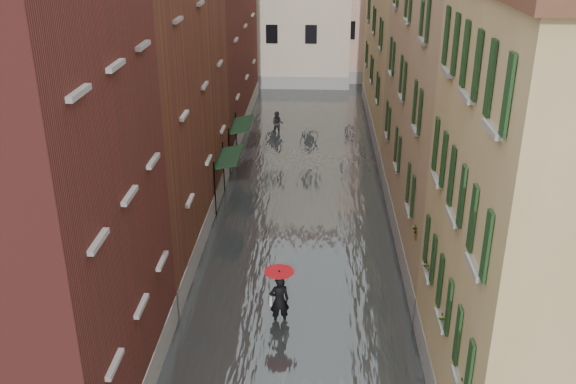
# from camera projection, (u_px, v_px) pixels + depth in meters

# --- Properties ---
(ground) EXTENTS (120.00, 120.00, 0.00)m
(ground) POSITION_uv_depth(u_px,v_px,m) (293.00, 365.00, 19.98)
(ground) COLOR #505052
(ground) RESTS_ON ground
(floodwater) EXTENTS (10.00, 60.00, 0.20)m
(floodwater) POSITION_uv_depth(u_px,v_px,m) (303.00, 195.00, 31.85)
(floodwater) COLOR #454C4D
(floodwater) RESTS_ON ground
(building_left_near) EXTENTS (6.00, 8.00, 13.00)m
(building_left_near) POSITION_uv_depth(u_px,v_px,m) (8.00, 196.00, 15.87)
(building_left_near) COLOR maroon
(building_left_near) RESTS_ON ground
(building_left_mid) EXTENTS (6.00, 14.00, 12.50)m
(building_left_mid) POSITION_uv_depth(u_px,v_px,m) (130.00, 93.00, 26.04)
(building_left_mid) COLOR brown
(building_left_mid) RESTS_ON ground
(building_left_far) EXTENTS (6.00, 16.00, 14.00)m
(building_left_far) POSITION_uv_depth(u_px,v_px,m) (196.00, 19.00, 39.49)
(building_left_far) COLOR maroon
(building_left_far) RESTS_ON ground
(building_right_mid) EXTENTS (6.00, 14.00, 13.00)m
(building_right_mid) POSITION_uv_depth(u_px,v_px,m) (479.00, 91.00, 25.33)
(building_right_mid) COLOR tan
(building_right_mid) RESTS_ON ground
(building_right_far) EXTENTS (6.00, 16.00, 11.50)m
(building_right_far) POSITION_uv_depth(u_px,v_px,m) (423.00, 41.00, 39.37)
(building_right_far) COLOR tan
(building_right_far) RESTS_ON ground
(building_end_cream) EXTENTS (12.00, 9.00, 13.00)m
(building_end_cream) POSITION_uv_depth(u_px,v_px,m) (276.00, 0.00, 52.34)
(building_end_cream) COLOR beige
(building_end_cream) RESTS_ON ground
(building_end_pink) EXTENTS (10.00, 9.00, 12.00)m
(building_end_pink) POSITION_uv_depth(u_px,v_px,m) (384.00, 3.00, 53.97)
(building_end_pink) COLOR tan
(building_end_pink) RESTS_ON ground
(awning_near) EXTENTS (1.09, 2.85, 2.80)m
(awning_near) POSITION_uv_depth(u_px,v_px,m) (228.00, 158.00, 29.85)
(awning_near) COLOR black
(awning_near) RESTS_ON ground
(awning_far) EXTENTS (1.09, 2.94, 2.80)m
(awning_far) POSITION_uv_depth(u_px,v_px,m) (241.00, 126.00, 34.41)
(awning_far) COLOR black
(awning_far) RESTS_ON ground
(window_planters) EXTENTS (0.59, 8.59, 0.84)m
(window_planters) POSITION_uv_depth(u_px,v_px,m) (441.00, 285.00, 17.67)
(window_planters) COLOR #975931
(window_planters) RESTS_ON ground
(pedestrian_main) EXTENTS (1.04, 1.04, 2.06)m
(pedestrian_main) POSITION_uv_depth(u_px,v_px,m) (279.00, 292.00, 21.50)
(pedestrian_main) COLOR black
(pedestrian_main) RESTS_ON ground
(pedestrian_far) EXTENTS (0.78, 0.62, 1.56)m
(pedestrian_far) POSITION_uv_depth(u_px,v_px,m) (277.00, 124.00, 40.37)
(pedestrian_far) COLOR black
(pedestrian_far) RESTS_ON ground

